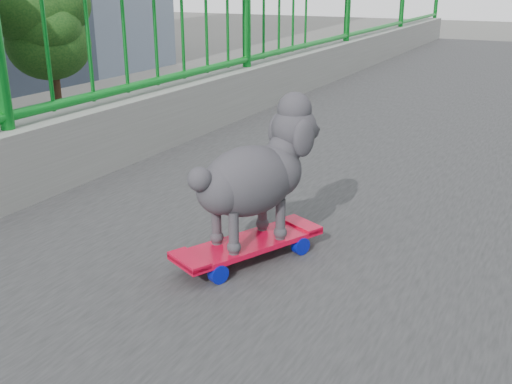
{
  "coord_description": "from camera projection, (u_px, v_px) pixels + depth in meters",
  "views": [
    {
      "loc": [
        0.55,
        2.4,
        7.87
      ],
      "look_at": [
        -0.29,
        4.0,
        7.22
      ],
      "focal_mm": 42.0,
      "sensor_mm": 36.0,
      "label": 1
    }
  ],
  "objects": [
    {
      "name": "car_6",
      "position": [
        127.0,
        261.0,
        16.01
      ],
      "size": [
        2.43,
        5.26,
        1.46
      ],
      "primitive_type": "imported",
      "color": "black",
      "rests_on": "ground"
    },
    {
      "name": "skateboard",
      "position": [
        249.0,
        246.0,
        1.93
      ],
      "size": [
        0.35,
        0.53,
        0.07
      ],
      "rotation": [
        0.0,
        0.0,
        -0.44
      ],
      "color": "red",
      "rests_on": "footbridge"
    },
    {
      "name": "poodle",
      "position": [
        255.0,
        173.0,
        1.86
      ],
      "size": [
        0.33,
        0.46,
        0.42
      ],
      "rotation": [
        0.0,
        0.0,
        -0.44
      ],
      "color": "#2A282D",
      "rests_on": "skateboard"
    }
  ]
}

